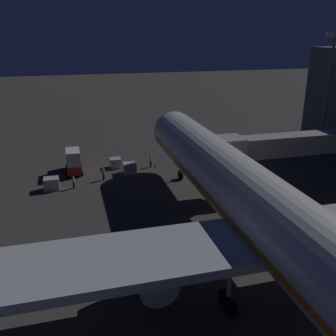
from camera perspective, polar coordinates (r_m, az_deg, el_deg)
ground_plane at (r=36.66m, az=10.62°, el=-12.17°), size 320.00×320.00×0.00m
airliner_at_gate at (r=27.44m, az=19.08°, el=-10.67°), size 50.41×68.62×19.91m
jet_bridge at (r=50.34m, az=18.71°, el=3.44°), size 24.82×3.40×7.42m
apron_floodlight_mast at (r=65.37m, az=23.07°, el=11.18°), size 2.90×0.50×19.20m
catering_truck at (r=55.89m, az=-14.14°, el=1.08°), size 2.36×5.06×3.53m
baggage_container_mid_row at (r=50.93m, az=-17.23°, el=-2.28°), size 1.89×1.57×1.58m
baggage_container_far_row at (r=57.09m, az=-7.96°, el=0.78°), size 1.60×1.58×1.43m
baggage_container_spare at (r=54.50m, az=-5.85°, el=-0.03°), size 1.81×1.84×1.50m
ground_crew_near_nose_gear at (r=56.73m, az=-2.64°, el=1.11°), size 0.40×0.40×1.77m
ground_crew_by_belt_loader at (r=50.45m, az=-14.14°, el=-2.03°), size 0.40×0.40×1.67m
ground_crew_under_port_wing at (r=52.41m, az=-9.75°, el=-0.81°), size 0.40×0.40×1.75m
traffic_cone_nose_port at (r=57.75m, az=2.41°, el=0.72°), size 0.36×0.36×0.55m
traffic_cone_nose_starboard at (r=56.65m, az=-1.84°, el=0.34°), size 0.36×0.36×0.55m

